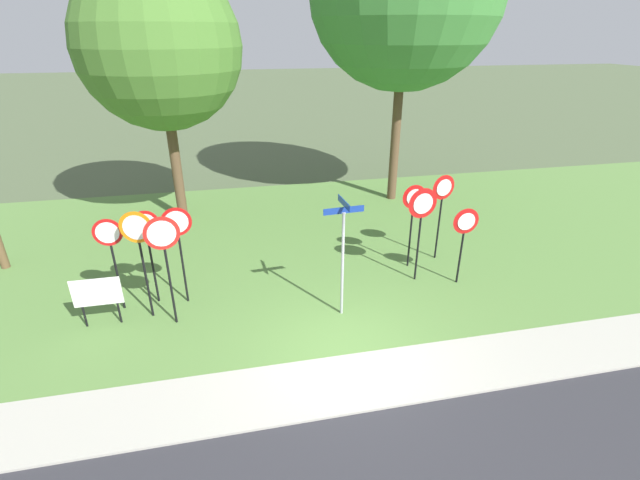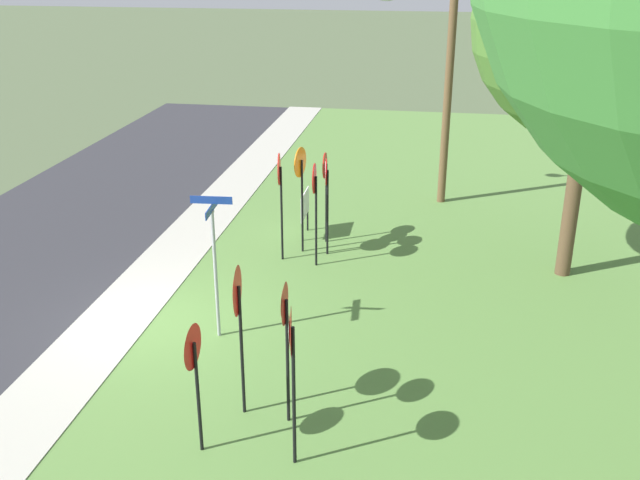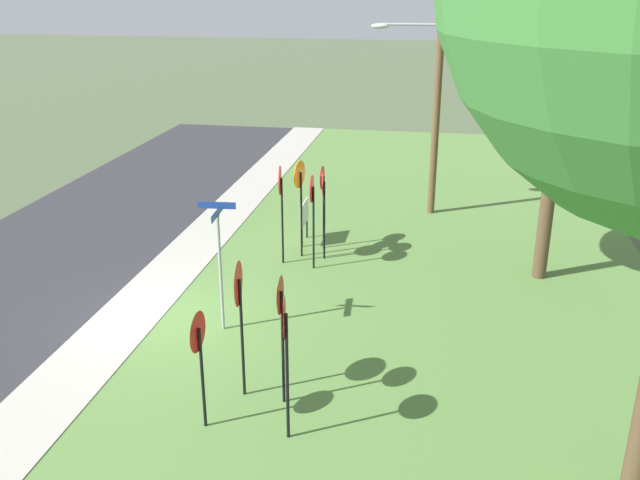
# 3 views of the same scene
# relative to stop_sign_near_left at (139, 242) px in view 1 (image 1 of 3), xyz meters

# --- Properties ---
(ground_plane) EXTENTS (160.00, 160.00, 0.00)m
(ground_plane) POSITION_rel_stop_sign_near_left_xyz_m (4.27, -2.41, -2.08)
(ground_plane) COLOR #4C5B3D
(sidewalk_strip) EXTENTS (44.00, 1.60, 0.06)m
(sidewalk_strip) POSITION_rel_stop_sign_near_left_xyz_m (4.27, -3.21, -2.05)
(sidewalk_strip) COLOR #ADAA9E
(sidewalk_strip) RESTS_ON ground_plane
(grass_median) EXTENTS (44.00, 12.00, 0.04)m
(grass_median) POSITION_rel_stop_sign_near_left_xyz_m (4.27, 3.59, -2.06)
(grass_median) COLOR #567F3D
(grass_median) RESTS_ON ground_plane
(stop_sign_near_left) EXTENTS (0.75, 0.16, 2.78)m
(stop_sign_near_left) POSITION_rel_stop_sign_near_left_xyz_m (0.00, 0.00, 0.00)
(stop_sign_near_left) COLOR black
(stop_sign_near_left) RESTS_ON grass_median
(stop_sign_near_right) EXTENTS (0.68, 0.09, 2.46)m
(stop_sign_near_right) POSITION_rel_stop_sign_near_left_xyz_m (-0.75, 0.50, -0.26)
(stop_sign_near_right) COLOR black
(stop_sign_near_right) RESTS_ON grass_median
(stop_sign_far_left) EXTENTS (0.73, 0.11, 2.62)m
(stop_sign_far_left) POSITION_rel_stop_sign_near_left_xyz_m (0.81, 0.50, -0.13)
(stop_sign_far_left) COLOR black
(stop_sign_far_left) RESTS_ON grass_median
(stop_sign_far_center) EXTENTS (0.66, 0.14, 2.54)m
(stop_sign_far_center) POSITION_rel_stop_sign_near_left_xyz_m (0.07, 0.66, -0.21)
(stop_sign_far_center) COLOR black
(stop_sign_far_center) RESTS_ON grass_median
(stop_sign_far_right) EXTENTS (0.78, 0.14, 2.77)m
(stop_sign_far_right) POSITION_rel_stop_sign_near_left_xyz_m (0.59, -0.41, -0.00)
(stop_sign_far_right) COLOR black
(stop_sign_far_right) RESTS_ON grass_median
(yield_sign_near_left) EXTENTS (0.70, 0.11, 2.54)m
(yield_sign_near_left) POSITION_rel_stop_sign_near_left_xyz_m (7.16, 1.13, -0.14)
(yield_sign_near_left) COLOR black
(yield_sign_near_left) RESTS_ON grass_median
(yield_sign_near_right) EXTENTS (0.83, 0.13, 2.72)m
(yield_sign_near_right) POSITION_rel_stop_sign_near_left_xyz_m (7.06, 0.33, 0.01)
(yield_sign_near_right) COLOR black
(yield_sign_near_right) RESTS_ON grass_median
(yield_sign_far_left) EXTENTS (0.72, 0.10, 2.22)m
(yield_sign_far_left) POSITION_rel_stop_sign_near_left_xyz_m (8.14, -0.07, -0.39)
(yield_sign_far_left) COLOR black
(yield_sign_far_left) RESTS_ON grass_median
(yield_sign_far_right) EXTENTS (0.74, 0.16, 2.67)m
(yield_sign_far_right) POSITION_rel_stop_sign_near_left_xyz_m (8.19, 1.44, -0.04)
(yield_sign_far_right) COLOR black
(yield_sign_far_right) RESTS_ON grass_median
(street_name_post) EXTENTS (0.96, 0.82, 3.00)m
(street_name_post) POSITION_rel_stop_sign_near_left_xyz_m (4.60, -0.83, -0.25)
(street_name_post) COLOR #9EA0A8
(street_name_post) RESTS_ON grass_median
(notice_board) EXTENTS (1.10, 0.05, 1.25)m
(notice_board) POSITION_rel_stop_sign_near_left_xyz_m (-1.10, -0.11, -1.20)
(notice_board) COLOR black
(notice_board) RESTS_ON grass_median
(oak_tree_left) EXTENTS (5.31, 5.31, 8.58)m
(oak_tree_left) POSITION_rel_stop_sign_near_left_xyz_m (0.31, 6.52, 3.88)
(oak_tree_left) COLOR brown
(oak_tree_left) RESTS_ON grass_median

